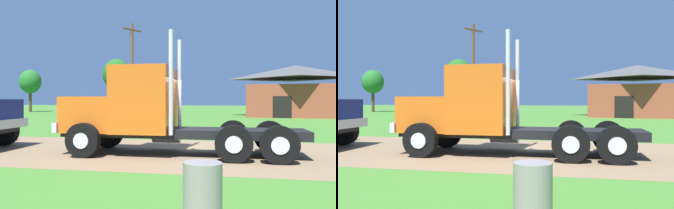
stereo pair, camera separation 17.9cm
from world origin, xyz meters
TOP-DOWN VIEW (x-y plane):
  - ground_plane at (0.00, 0.00)m, footprint 200.00×200.00m
  - dirt_track at (0.00, 0.00)m, footprint 120.00×6.74m
  - truck_foreground_white at (-0.71, -0.47)m, footprint 7.96×2.59m
  - steel_barrel at (1.68, -6.53)m, footprint 0.56×0.56m
  - shed_building at (9.12, 27.04)m, footprint 11.47×9.48m
  - utility_pole_near at (-6.98, 18.49)m, footprint 1.30×1.93m
  - tree_left at (-27.79, 33.97)m, footprint 3.23×3.23m
  - tree_mid at (-13.88, 33.67)m, footprint 4.02×4.02m

SIDE VIEW (x-z plane):
  - ground_plane at x=0.00m, z-range 0.00..0.00m
  - dirt_track at x=0.00m, z-range 0.00..0.01m
  - steel_barrel at x=1.68m, z-range 0.00..0.92m
  - truck_foreground_white at x=-0.71m, z-range -0.61..3.32m
  - shed_building at x=9.12m, z-range -0.08..5.55m
  - tree_left at x=-27.79m, z-range 1.37..7.76m
  - utility_pole_near at x=-6.98m, z-range 0.26..9.23m
  - tree_mid at x=-13.88m, z-range 1.60..9.29m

